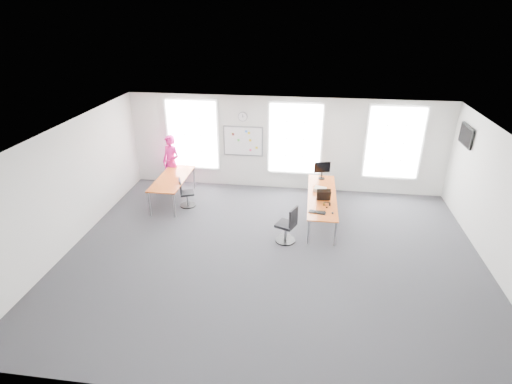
# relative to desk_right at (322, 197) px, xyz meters

# --- Properties ---
(floor) EXTENTS (10.00, 10.00, 0.00)m
(floor) POSITION_rel_desk_right_xyz_m (-1.18, -2.04, -0.67)
(floor) COLOR #2C2C32
(floor) RESTS_ON ground
(ceiling) EXTENTS (10.00, 10.00, 0.00)m
(ceiling) POSITION_rel_desk_right_xyz_m (-1.18, -2.04, 2.33)
(ceiling) COLOR silver
(ceiling) RESTS_ON ground
(wall_back) EXTENTS (10.00, 0.00, 10.00)m
(wall_back) POSITION_rel_desk_right_xyz_m (-1.18, 1.96, 0.83)
(wall_back) COLOR silver
(wall_back) RESTS_ON ground
(wall_front) EXTENTS (10.00, 0.00, 10.00)m
(wall_front) POSITION_rel_desk_right_xyz_m (-1.18, -6.04, 0.83)
(wall_front) COLOR silver
(wall_front) RESTS_ON ground
(wall_left) EXTENTS (0.00, 10.00, 10.00)m
(wall_left) POSITION_rel_desk_right_xyz_m (-6.18, -2.04, 0.83)
(wall_left) COLOR silver
(wall_left) RESTS_ON ground
(wall_right) EXTENTS (0.00, 10.00, 10.00)m
(wall_right) POSITION_rel_desk_right_xyz_m (3.82, -2.04, 0.83)
(wall_right) COLOR silver
(wall_right) RESTS_ON ground
(window_left) EXTENTS (1.60, 0.06, 2.20)m
(window_left) POSITION_rel_desk_right_xyz_m (-4.18, 1.93, 1.03)
(window_left) COLOR silver
(window_left) RESTS_ON wall_back
(window_mid) EXTENTS (1.60, 0.06, 2.20)m
(window_mid) POSITION_rel_desk_right_xyz_m (-0.88, 1.93, 1.03)
(window_mid) COLOR silver
(window_mid) RESTS_ON wall_back
(window_right) EXTENTS (1.60, 0.06, 2.20)m
(window_right) POSITION_rel_desk_right_xyz_m (2.12, 1.93, 1.03)
(window_right) COLOR silver
(window_right) RESTS_ON wall_back
(desk_right) EXTENTS (0.78, 2.92, 0.71)m
(desk_right) POSITION_rel_desk_right_xyz_m (0.00, 0.00, 0.00)
(desk_right) COLOR #D66019
(desk_right) RESTS_ON ground
(desk_left) EXTENTS (0.85, 2.13, 0.78)m
(desk_left) POSITION_rel_desk_right_xyz_m (-4.47, 0.50, 0.05)
(desk_left) COLOR #D66019
(desk_left) RESTS_ON ground
(chair_right) EXTENTS (0.58, 0.58, 0.98)m
(chair_right) POSITION_rel_desk_right_xyz_m (-0.85, -1.36, -0.24)
(chair_right) COLOR black
(chair_right) RESTS_ON ground
(chair_left) EXTENTS (0.51, 0.51, 0.87)m
(chair_left) POSITION_rel_desk_right_xyz_m (-4.01, 0.22, -0.28)
(chair_left) COLOR black
(chair_left) RESTS_ON ground
(person) EXTENTS (0.77, 0.66, 1.79)m
(person) POSITION_rel_desk_right_xyz_m (-4.80, 1.42, 0.23)
(person) COLOR #D7157B
(person) RESTS_ON ground
(whiteboard) EXTENTS (1.20, 0.03, 0.90)m
(whiteboard) POSITION_rel_desk_right_xyz_m (-2.53, 1.93, 0.88)
(whiteboard) COLOR white
(whiteboard) RESTS_ON wall_back
(wall_clock) EXTENTS (0.30, 0.04, 0.30)m
(wall_clock) POSITION_rel_desk_right_xyz_m (-2.53, 1.93, 1.68)
(wall_clock) COLOR gray
(wall_clock) RESTS_ON wall_back
(tv) EXTENTS (0.06, 0.90, 0.55)m
(tv) POSITION_rel_desk_right_xyz_m (3.77, 0.96, 1.63)
(tv) COLOR black
(tv) RESTS_ON wall_right
(keyboard) EXTENTS (0.45, 0.24, 0.02)m
(keyboard) POSITION_rel_desk_right_xyz_m (-0.13, -1.03, 0.06)
(keyboard) COLOR black
(keyboard) RESTS_ON desk_right
(mouse) EXTENTS (0.07, 0.10, 0.04)m
(mouse) POSITION_rel_desk_right_xyz_m (0.25, -1.04, 0.06)
(mouse) COLOR black
(mouse) RESTS_ON desk_right
(lens_cap) EXTENTS (0.07, 0.07, 0.01)m
(lens_cap) POSITION_rel_desk_right_xyz_m (0.12, -0.72, 0.05)
(lens_cap) COLOR black
(lens_cap) RESTS_ON desk_right
(headphones) EXTENTS (0.18, 0.10, 0.11)m
(headphones) POSITION_rel_desk_right_xyz_m (0.11, -0.61, 0.10)
(headphones) COLOR black
(headphones) RESTS_ON desk_right
(laptop_sleeve) EXTENTS (0.39, 0.25, 0.31)m
(laptop_sleeve) POSITION_rel_desk_right_xyz_m (0.03, -0.30, 0.20)
(laptop_sleeve) COLOR black
(laptop_sleeve) RESTS_ON desk_right
(paper_stack) EXTENTS (0.39, 0.33, 0.11)m
(paper_stack) POSITION_rel_desk_right_xyz_m (-0.06, 0.27, 0.10)
(paper_stack) COLOR beige
(paper_stack) RESTS_ON desk_right
(monitor) EXTENTS (0.48, 0.20, 0.54)m
(monitor) POSITION_rel_desk_right_xyz_m (-0.00, 1.17, 0.37)
(monitor) COLOR black
(monitor) RESTS_ON desk_right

